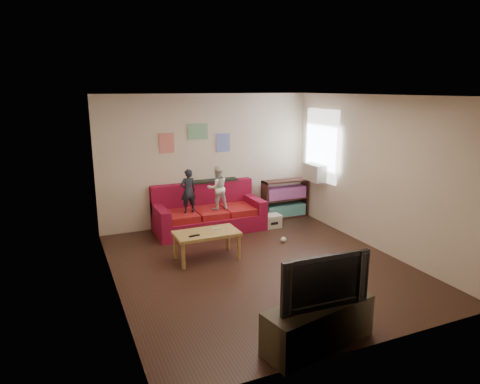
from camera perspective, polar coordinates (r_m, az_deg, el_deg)
name	(u,v)px	position (r m, az deg, el deg)	size (l,w,h in m)	color
room_shell	(260,184)	(6.64, 2.75, 1.01)	(4.52, 5.02, 2.72)	#361F15
sofa	(208,214)	(8.70, -4.29, -2.95)	(2.16, 0.99, 0.95)	maroon
child_a	(188,191)	(8.26, -6.92, 0.13)	(0.31, 0.20, 0.86)	black
child_b	(217,188)	(8.44, -3.02, 0.55)	(0.42, 0.33, 0.87)	white
coffee_table	(207,236)	(7.18, -4.46, -5.84)	(1.06, 0.58, 0.48)	#A88144
remote	(194,236)	(6.97, -6.10, -5.80)	(0.18, 0.05, 0.02)	black
game_controller	(217,229)	(7.26, -3.10, -4.91)	(0.13, 0.04, 0.03)	silver
bookshelf	(285,200)	(9.54, 6.02, -1.13)	(1.05, 0.32, 0.84)	#41221B
window	(322,146)	(9.10, 10.82, 6.11)	(0.04, 1.08, 1.48)	white
ac_unit	(316,172)	(9.12, 10.04, 2.59)	(0.28, 0.55, 0.35)	#B7B2A3
artwork_left	(167,143)	(8.60, -9.77, 6.46)	(0.30, 0.01, 0.40)	#D87266
artwork_center	(198,132)	(8.75, -5.65, 8.03)	(0.42, 0.01, 0.32)	#72B27F
artwork_right	(223,143)	(8.96, -2.25, 6.61)	(0.30, 0.01, 0.38)	#727FCC
file_box	(271,221)	(8.87, 4.20, -3.86)	(0.38, 0.29, 0.26)	beige
tv_stand	(318,324)	(5.05, 10.40, -16.96)	(1.33, 0.44, 0.50)	#382F1E
television	(321,278)	(4.80, 10.69, -11.25)	(1.06, 0.14, 0.61)	black
tissue	(283,240)	(8.06, 5.82, -6.35)	(0.11, 0.11, 0.11)	silver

